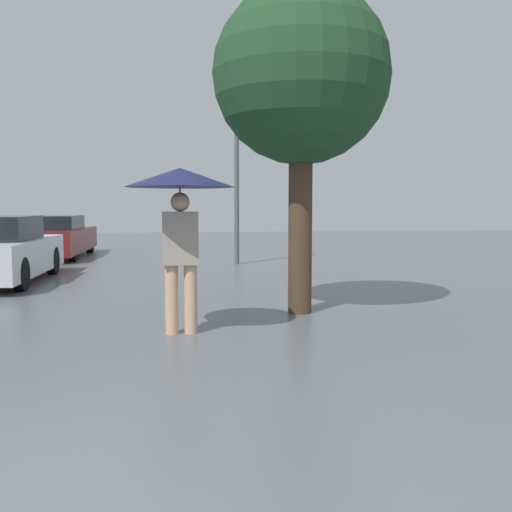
{
  "coord_description": "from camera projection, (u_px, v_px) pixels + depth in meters",
  "views": [
    {
      "loc": [
        0.46,
        -2.29,
        1.48
      ],
      "look_at": [
        1.31,
        4.29,
        0.9
      ],
      "focal_mm": 40.0,
      "sensor_mm": 36.0,
      "label": 1
    }
  ],
  "objects": [
    {
      "name": "street_lamp",
      "position": [
        237.0,
        129.0,
        14.26
      ],
      "size": [
        0.4,
        0.4,
        4.78
      ],
      "color": "#515456",
      "rests_on": "ground_plane"
    },
    {
      "name": "pedestrian",
      "position": [
        180.0,
        196.0,
        6.49
      ],
      "size": [
        1.25,
        1.25,
        1.92
      ],
      "color": "tan",
      "rests_on": "ground_plane"
    },
    {
      "name": "parked_car_farthest",
      "position": [
        52.0,
        237.0,
        16.46
      ],
      "size": [
        1.83,
        4.57,
        1.2
      ],
      "color": "maroon",
      "rests_on": "ground_plane"
    },
    {
      "name": "tree",
      "position": [
        301.0,
        78.0,
        7.66
      ],
      "size": [
        2.4,
        2.4,
        4.44
      ],
      "color": "#473323",
      "rests_on": "ground_plane"
    }
  ]
}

